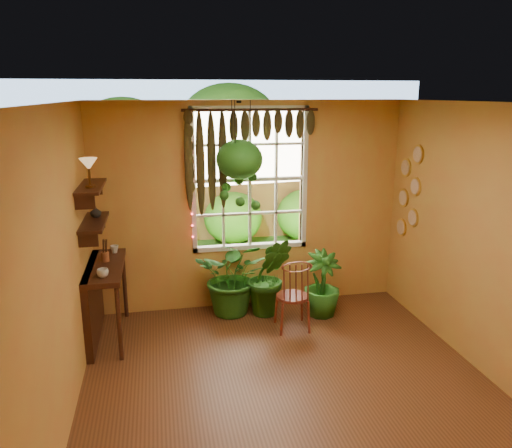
{
  "coord_description": "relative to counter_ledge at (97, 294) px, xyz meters",
  "views": [
    {
      "loc": [
        -1.17,
        -3.96,
        2.78
      ],
      "look_at": [
        -0.14,
        1.15,
        1.41
      ],
      "focal_mm": 35.0,
      "sensor_mm": 36.0,
      "label": 1
    }
  ],
  "objects": [
    {
      "name": "potted_plant_right",
      "position": [
        2.74,
        0.11,
        -0.13
      ],
      "size": [
        0.55,
        0.55,
        0.85
      ],
      "primitive_type": "imported",
      "rotation": [
        0.0,
        0.0,
        0.19
      ],
      "color": "#194C14",
      "rests_on": "floor"
    },
    {
      "name": "backyard",
      "position": [
        2.15,
        5.27,
        0.73
      ],
      "size": [
        14.0,
        10.0,
        12.0
      ],
      "color": "#235819",
      "rests_on": "ground"
    },
    {
      "name": "cup_b",
      "position": [
        0.19,
        0.43,
        0.39
      ],
      "size": [
        0.11,
        0.11,
        0.09
      ],
      "primitive_type": "imported",
      "rotation": [
        0.0,
        0.0,
        -0.1
      ],
      "color": "beige",
      "rests_on": "counter_ledge"
    },
    {
      "name": "potted_plant_left",
      "position": [
        1.64,
        0.38,
        -0.04
      ],
      "size": [
        1.12,
        1.04,
        1.02
      ],
      "primitive_type": "imported",
      "rotation": [
        0.0,
        0.0,
        -0.32
      ],
      "color": "#194C14",
      "rests_on": "floor"
    },
    {
      "name": "shelf_lower",
      "position": [
        0.03,
        0.0,
        0.85
      ],
      "size": [
        0.25,
        0.9,
        0.04
      ],
      "primitive_type": "cube",
      "color": "#38190F",
      "rests_on": "wall_left"
    },
    {
      "name": "brush_jar",
      "position": [
        0.11,
        0.12,
        0.48
      ],
      "size": [
        0.09,
        0.09,
        0.33
      ],
      "color": "brown",
      "rests_on": "counter_ledge"
    },
    {
      "name": "valance_vine",
      "position": [
        1.82,
        0.56,
        1.73
      ],
      "size": [
        1.7,
        0.12,
        1.1
      ],
      "color": "#38190F",
      "rests_on": "window"
    },
    {
      "name": "string_lights",
      "position": [
        1.15,
        0.59,
        1.2
      ],
      "size": [
        0.03,
        0.03,
        1.54
      ],
      "primitive_type": null,
      "color": "#FF2633",
      "rests_on": "window"
    },
    {
      "name": "shelf_upper",
      "position": [
        0.03,
        0.0,
        1.25
      ],
      "size": [
        0.25,
        0.9,
        0.04
      ],
      "primitive_type": "cube",
      "color": "#38190F",
      "rests_on": "wall_left"
    },
    {
      "name": "windsor_chair",
      "position": [
        2.27,
        -0.21,
        -0.25
      ],
      "size": [
        0.4,
        0.43,
        1.05
      ],
      "rotation": [
        0.0,
        0.0,
        -0.03
      ],
      "color": "maroon",
      "rests_on": "floor"
    },
    {
      "name": "tiffany_lamp",
      "position": [
        0.05,
        -0.18,
        1.5
      ],
      "size": [
        0.19,
        0.19,
        0.31
      ],
      "color": "#523417",
      "rests_on": "shelf_upper"
    },
    {
      "name": "shelf_vase",
      "position": [
        0.04,
        0.17,
        0.93
      ],
      "size": [
        0.14,
        0.14,
        0.13
      ],
      "primitive_type": "imported",
      "rotation": [
        0.0,
        0.0,
        -0.19
      ],
      "color": "#B2AD99",
      "rests_on": "shelf_lower"
    },
    {
      "name": "ceiling",
      "position": [
        1.91,
        -1.6,
        2.15
      ],
      "size": [
        4.5,
        4.5,
        0.0
      ],
      "primitive_type": "plane",
      "rotation": [
        3.14,
        0.0,
        0.0
      ],
      "color": "white",
      "rests_on": "wall_back"
    },
    {
      "name": "window",
      "position": [
        1.91,
        0.68,
        1.15
      ],
      "size": [
        1.52,
        0.1,
        1.86
      ],
      "color": "silver",
      "rests_on": "wall_back"
    },
    {
      "name": "potted_plant_mid",
      "position": [
        2.08,
        0.26,
        -0.04
      ],
      "size": [
        0.62,
        0.52,
        1.03
      ],
      "primitive_type": "imported",
      "rotation": [
        0.0,
        0.0,
        -0.12
      ],
      "color": "#194C14",
      "rests_on": "floor"
    },
    {
      "name": "wall_back",
      "position": [
        1.91,
        0.65,
        0.8
      ],
      "size": [
        4.0,
        0.0,
        4.0
      ],
      "primitive_type": "plane",
      "rotation": [
        1.57,
        0.0,
        0.0
      ],
      "color": "gold",
      "rests_on": "floor"
    },
    {
      "name": "wall_plates",
      "position": [
        3.89,
        0.19,
        1.0
      ],
      "size": [
        0.04,
        0.32,
        1.1
      ],
      "primitive_type": null,
      "color": "#FFEED0",
      "rests_on": "wall_right"
    },
    {
      "name": "hanging_basket",
      "position": [
        1.73,
        0.38,
        1.38
      ],
      "size": [
        0.57,
        0.57,
        1.33
      ],
      "color": "black",
      "rests_on": "ceiling"
    },
    {
      "name": "wall_right",
      "position": [
        3.91,
        -1.6,
        0.8
      ],
      "size": [
        0.0,
        4.5,
        4.5
      ],
      "primitive_type": "plane",
      "rotation": [
        1.57,
        0.0,
        -1.57
      ],
      "color": "gold",
      "rests_on": "floor"
    },
    {
      "name": "counter_ledge",
      "position": [
        0.0,
        0.0,
        0.0
      ],
      "size": [
        0.4,
        1.2,
        0.9
      ],
      "color": "#38190F",
      "rests_on": "floor"
    },
    {
      "name": "wall_left",
      "position": [
        -0.09,
        -1.6,
        0.8
      ],
      "size": [
        0.0,
        4.5,
        4.5
      ],
      "primitive_type": "plane",
      "rotation": [
        1.57,
        0.0,
        1.57
      ],
      "color": "gold",
      "rests_on": "floor"
    },
    {
      "name": "cup_a",
      "position": [
        0.13,
        -0.41,
        0.4
      ],
      "size": [
        0.13,
        0.13,
        0.09
      ],
      "primitive_type": "imported",
      "rotation": [
        0.0,
        0.0,
        0.09
      ],
      "color": "silver",
      "rests_on": "counter_ledge"
    },
    {
      "name": "floor",
      "position": [
        1.91,
        -1.6,
        -0.55
      ],
      "size": [
        4.5,
        4.5,
        0.0
      ],
      "primitive_type": "plane",
      "color": "brown",
      "rests_on": "ground"
    }
  ]
}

